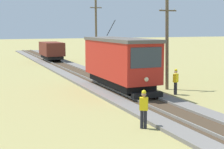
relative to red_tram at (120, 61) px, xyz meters
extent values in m
cube|color=red|center=(0.00, 0.02, 0.11)|extent=(2.50, 8.00, 2.60)
cube|color=#56514C|center=(0.00, 0.02, 1.52)|extent=(2.60, 8.32, 0.22)
cube|color=black|center=(0.00, 0.02, -1.47)|extent=(2.10, 7.04, 0.44)
cube|color=#2D3842|center=(0.00, -3.99, 0.57)|extent=(2.10, 0.03, 1.25)
cube|color=#2D3842|center=(1.26, 0.02, 0.47)|extent=(0.02, 6.72, 1.04)
sphere|color=#F4EAB2|center=(0.00, -4.04, -0.74)|extent=(0.28, 0.28, 0.28)
cylinder|color=black|center=(0.00, 1.62, 2.33)|extent=(0.05, 1.67, 1.19)
cube|color=black|center=(0.00, -4.18, -1.69)|extent=(2.00, 0.36, 0.32)
cylinder|color=black|center=(0.00, -2.22, -1.47)|extent=(1.54, 0.80, 0.80)
cylinder|color=black|center=(0.00, 2.26, -1.47)|extent=(1.54, 0.80, 0.80)
cube|color=maroon|center=(0.00, 22.26, -0.42)|extent=(2.40, 5.20, 1.70)
cube|color=black|center=(0.00, 22.26, -1.49)|extent=(2.02, 4.78, 0.38)
cylinder|color=black|center=(0.00, 20.70, -1.49)|extent=(1.54, 0.76, 0.76)
cylinder|color=black|center=(0.00, 23.82, -1.49)|extent=(1.54, 0.76, 0.76)
cylinder|color=brown|center=(3.59, -0.48, 1.09)|extent=(0.24, 0.52, 6.57)
cube|color=brown|center=(3.59, -0.48, 3.58)|extent=(1.40, 0.10, 0.10)
cylinder|color=silver|center=(3.04, -0.48, 3.68)|extent=(0.08, 0.08, 0.10)
cylinder|color=silver|center=(4.14, -0.48, 3.68)|extent=(0.08, 0.08, 0.10)
cylinder|color=brown|center=(3.59, 14.88, 1.66)|extent=(0.24, 0.41, 7.71)
cube|color=brown|center=(3.59, 14.88, 4.59)|extent=(1.40, 0.10, 0.10)
cylinder|color=silver|center=(3.04, 14.88, 4.69)|extent=(0.08, 0.08, 0.10)
cylinder|color=silver|center=(4.14, 14.88, 4.69)|extent=(0.08, 0.08, 0.10)
cylinder|color=black|center=(-2.55, -8.71, -1.76)|extent=(0.15, 0.15, 0.86)
cylinder|color=black|center=(-2.68, -8.63, -1.76)|extent=(0.15, 0.15, 0.86)
cube|color=yellow|center=(-2.62, -8.67, -1.04)|extent=(0.45, 0.41, 0.58)
sphere|color=#936B51|center=(-2.62, -8.67, -0.61)|extent=(0.22, 0.22, 0.22)
sphere|color=yellow|center=(-2.62, -8.67, -0.51)|extent=(0.21, 0.21, 0.21)
cylinder|color=black|center=(3.00, -2.58, -1.76)|extent=(0.15, 0.15, 0.86)
cylinder|color=black|center=(3.14, -2.50, -1.76)|extent=(0.15, 0.15, 0.86)
cube|color=yellow|center=(3.07, -2.54, -1.04)|extent=(0.45, 0.40, 0.58)
sphere|color=tan|center=(3.07, -2.54, -0.61)|extent=(0.22, 0.22, 0.22)
sphere|color=yellow|center=(3.07, -2.54, -0.51)|extent=(0.21, 0.21, 0.21)
camera|label=1|loc=(-9.64, -21.90, 2.38)|focal=54.17mm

